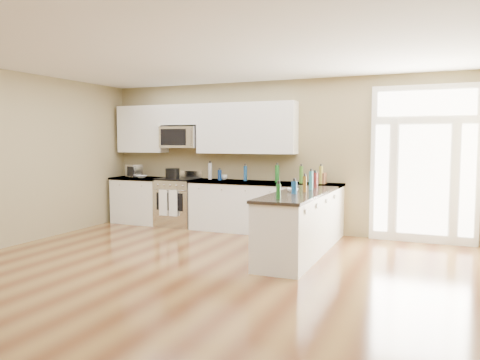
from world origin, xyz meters
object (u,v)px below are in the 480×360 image
(kitchen_range, at_px, (178,202))
(stockpot, at_px, (173,173))
(peninsula_cabinet, at_px, (299,227))
(toaster_oven, at_px, (134,171))

(kitchen_range, distance_m, stockpot, 0.59)
(stockpot, bearing_deg, peninsula_cabinet, -24.66)
(peninsula_cabinet, relative_size, kitchen_range, 2.15)
(peninsula_cabinet, relative_size, stockpot, 8.34)
(peninsula_cabinet, distance_m, toaster_oven, 4.23)
(kitchen_range, xyz_separation_m, toaster_oven, (-1.03, -0.01, 0.59))
(peninsula_cabinet, bearing_deg, toaster_oven, 159.85)
(kitchen_range, relative_size, stockpot, 3.88)
(peninsula_cabinet, height_order, kitchen_range, kitchen_range)
(kitchen_range, height_order, toaster_oven, toaster_oven)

